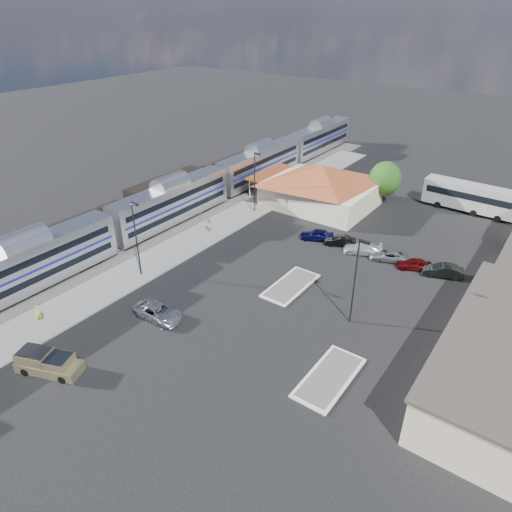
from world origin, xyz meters
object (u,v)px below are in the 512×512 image
Objects in this scene: pickup_truck at (49,363)px; station_depot at (321,185)px; coach_bus at (470,196)px; suv at (158,312)px.

station_depot is at bearing -22.52° from pickup_truck.
coach_bus is at bearing 29.39° from station_depot.
station_depot reaches higher than suv.
pickup_truck reaches higher than suv.
station_depot is 34.62m from suv.
coach_bus is at bearing -40.99° from pickup_truck.
pickup_truck is at bearing 162.59° from coach_bus.
station_depot reaches higher than pickup_truck.
coach_bus is at bearing -23.54° from suv.
coach_bus reaches higher than suv.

